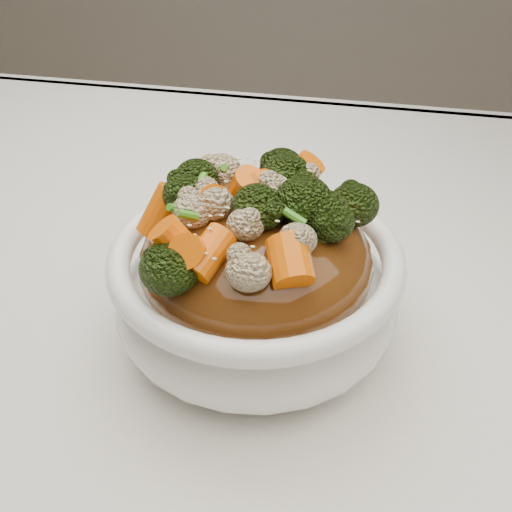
# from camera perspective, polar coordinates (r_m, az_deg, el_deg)

# --- Properties ---
(tablecloth) EXTENTS (1.20, 0.80, 0.04)m
(tablecloth) POSITION_cam_1_polar(r_m,az_deg,el_deg) (0.48, 1.20, -6.14)
(tablecloth) COLOR white
(tablecloth) RESTS_ON dining_table
(bowl) EXTENTS (0.20, 0.20, 0.08)m
(bowl) POSITION_cam_1_polar(r_m,az_deg,el_deg) (0.42, -0.00, -3.24)
(bowl) COLOR white
(bowl) RESTS_ON tablecloth
(sauce_base) EXTENTS (0.16, 0.16, 0.09)m
(sauce_base) POSITION_cam_1_polar(r_m,az_deg,el_deg) (0.40, -0.00, -0.31)
(sauce_base) COLOR #542C0E
(sauce_base) RESTS_ON bowl
(carrots) EXTENTS (0.16, 0.16, 0.05)m
(carrots) POSITION_cam_1_polar(r_m,az_deg,el_deg) (0.37, -0.00, 6.69)
(carrots) COLOR orange
(carrots) RESTS_ON sauce_base
(broccoli) EXTENTS (0.16, 0.16, 0.04)m
(broccoli) POSITION_cam_1_polar(r_m,az_deg,el_deg) (0.37, -0.00, 6.57)
(broccoli) COLOR black
(broccoli) RESTS_ON sauce_base
(cauliflower) EXTENTS (0.16, 0.16, 0.03)m
(cauliflower) POSITION_cam_1_polar(r_m,az_deg,el_deg) (0.37, -0.00, 6.32)
(cauliflower) COLOR #C9B589
(cauliflower) RESTS_ON sauce_base
(scallions) EXTENTS (0.12, 0.12, 0.02)m
(scallions) POSITION_cam_1_polar(r_m,az_deg,el_deg) (0.37, -0.00, 6.81)
(scallions) COLOR #39861E
(scallions) RESTS_ON sauce_base
(sesame_seeds) EXTENTS (0.14, 0.14, 0.01)m
(sesame_seeds) POSITION_cam_1_polar(r_m,az_deg,el_deg) (0.37, -0.00, 6.81)
(sesame_seeds) COLOR beige
(sesame_seeds) RESTS_ON sauce_base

